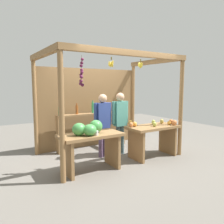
# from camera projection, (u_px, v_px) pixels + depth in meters

# --- Properties ---
(ground_plane) EXTENTS (12.00, 12.00, 0.00)m
(ground_plane) POSITION_uv_depth(u_px,v_px,m) (108.00, 154.00, 5.70)
(ground_plane) COLOR slate
(ground_plane) RESTS_ON ground
(market_stall) EXTENTS (3.21, 2.07, 2.49)m
(market_stall) POSITION_uv_depth(u_px,v_px,m) (99.00, 98.00, 5.92)
(market_stall) COLOR olive
(market_stall) RESTS_ON ground
(fruit_counter_left) EXTENTS (1.30, 0.65, 1.05)m
(fruit_counter_left) POSITION_uv_depth(u_px,v_px,m) (90.00, 139.00, 4.53)
(fruit_counter_left) COLOR olive
(fruit_counter_left) RESTS_ON ground
(fruit_counter_right) EXTENTS (1.31, 0.66, 0.93)m
(fruit_counter_right) POSITION_uv_depth(u_px,v_px,m) (153.00, 134.00, 5.46)
(fruit_counter_right) COLOR olive
(fruit_counter_right) RESTS_ON ground
(bottle_shelf_unit) EXTENTS (2.06, 0.22, 1.35)m
(bottle_shelf_unit) POSITION_uv_depth(u_px,v_px,m) (93.00, 121.00, 6.19)
(bottle_shelf_unit) COLOR olive
(bottle_shelf_unit) RESTS_ON ground
(vendor_man) EXTENTS (0.48, 0.21, 1.56)m
(vendor_man) POSITION_uv_depth(u_px,v_px,m) (103.00, 120.00, 5.41)
(vendor_man) COLOR #58425E
(vendor_man) RESTS_ON ground
(vendor_woman) EXTENTS (0.48, 0.21, 1.58)m
(vendor_woman) POSITION_uv_depth(u_px,v_px,m) (120.00, 118.00, 5.65)
(vendor_woman) COLOR #425A5F
(vendor_woman) RESTS_ON ground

